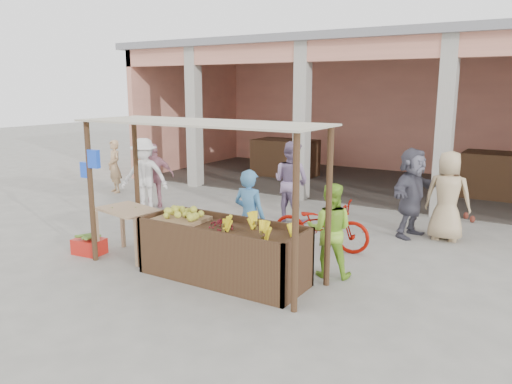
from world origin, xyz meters
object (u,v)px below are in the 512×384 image
Objects in this scene: fruit_stall at (223,254)px; vendor_blue at (249,213)px; side_table at (128,217)px; vendor_green at (330,228)px; red_crate at (89,246)px; motorcycle at (321,224)px.

fruit_stall is 1.54× the size of vendor_blue.
fruit_stall is at bearing 95.31° from vendor_blue.
side_table is 0.69× the size of vendor_blue.
vendor_blue is 1.09× the size of vendor_green.
side_table is at bearing 16.31° from red_crate.
vendor_blue is at bearing -11.74° from vendor_green.
side_table is 0.75× the size of vendor_green.
vendor_green is 1.31m from motorcycle.
red_crate is at bearing -0.11° from vendor_green.
fruit_stall is 1.42× the size of motorcycle.
vendor_blue is 1.49m from motorcycle.
vendor_green is at bearing -159.55° from motorcycle.
side_table is at bearing 118.07° from motorcycle.
motorcycle is (0.74, 1.24, -0.37)m from vendor_blue.
vendor_blue reaches higher than side_table.
red_crate is 0.28× the size of motorcycle.
vendor_green is (3.32, 0.96, 0.07)m from side_table.
vendor_blue is 0.92× the size of motorcycle.
motorcycle reaches higher than fruit_stall.
vendor_blue is at bearing 139.70° from motorcycle.
red_crate is at bearing -146.14° from side_table.
motorcycle is (-0.64, 1.10, -0.30)m from vendor_green.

